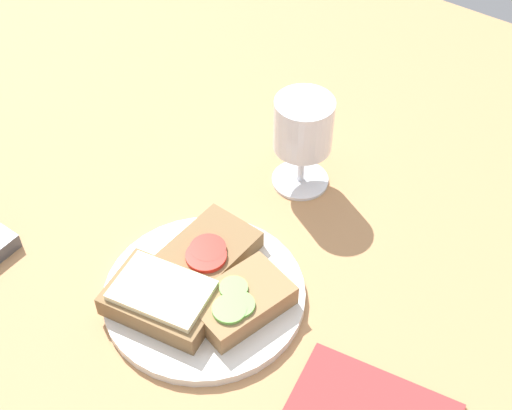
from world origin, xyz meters
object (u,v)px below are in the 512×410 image
Objects in this scene: plate at (205,294)px; wine_glass at (303,129)px; sandwich_with_cucumber at (239,303)px; sandwich_with_cheese at (163,298)px; sandwich_with_tomato at (208,252)px.

wine_glass reaches higher than plate.
plate is 1.89× the size of sandwich_with_cucumber.
sandwich_with_cheese is 1.01× the size of wine_glass.
wine_glass reaches higher than sandwich_with_cucumber.
plate is 22.36cm from wine_glass.
sandwich_with_cheese is (-7.69, -0.26, 0.27)cm from sandwich_with_tomato.
wine_glass is at bearing -2.25° from sandwich_with_tomato.
sandwich_with_cucumber is (4.11, -6.59, -0.12)cm from sandwich_with_cheese.
plate is 1.73× the size of wine_glass.
wine_glass is (17.15, -0.67, 6.13)cm from sandwich_with_tomato.
sandwich_with_tomato is at bearing 1.92° from sandwich_with_cheese.
sandwich_with_cheese is 7.77cm from sandwich_with_cucumber.
sandwich_with_tomato is 0.85× the size of sandwich_with_cheese.
sandwich_with_cheese reaches higher than sandwich_with_cucumber.
wine_glass is (20.85, 1.67, 7.91)cm from plate.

